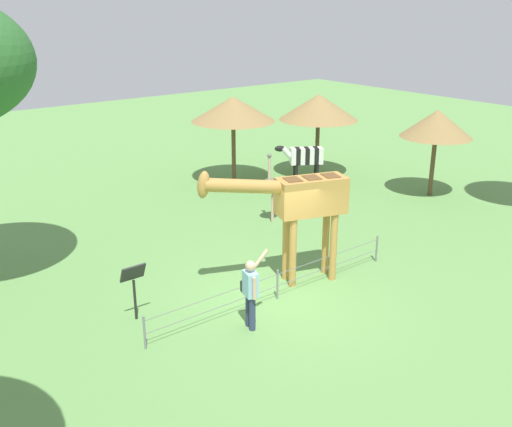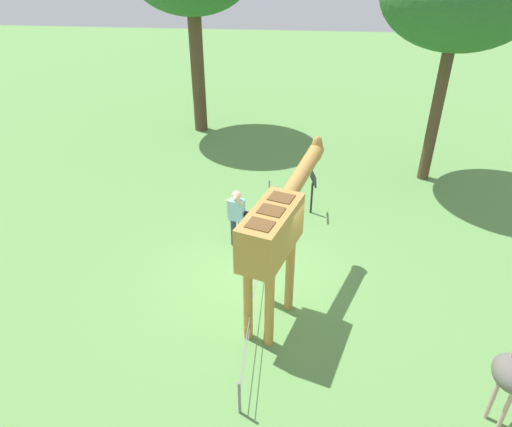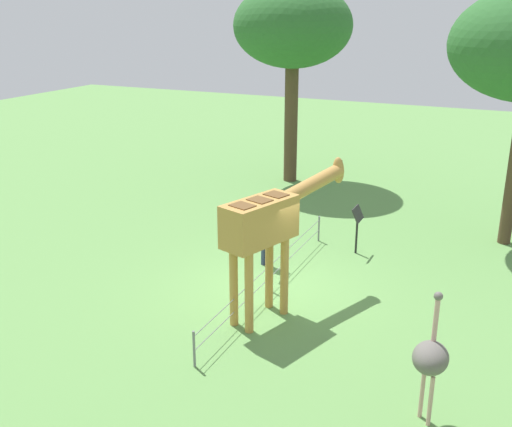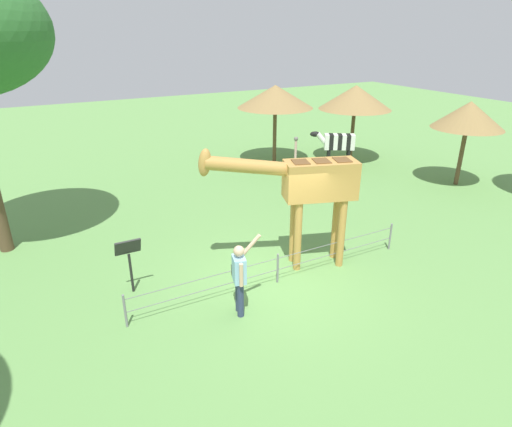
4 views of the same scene
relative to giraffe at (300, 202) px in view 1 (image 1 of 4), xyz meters
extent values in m
plane|color=#60934C|center=(1.04, 0.37, -2.11)|extent=(60.00, 60.00, 0.00)
cylinder|color=#BC8942|center=(0.30, 0.13, -1.22)|extent=(0.18, 0.18, 1.78)
cylinder|color=#BC8942|center=(0.16, -0.29, -1.22)|extent=(0.18, 0.18, 1.78)
cylinder|color=#BC8942|center=(-0.74, 0.48, -1.22)|extent=(0.18, 0.18, 1.78)
cylinder|color=#BC8942|center=(-0.88, 0.06, -1.22)|extent=(0.18, 0.18, 1.78)
cube|color=#BC8942|center=(-0.29, 0.10, 0.12)|extent=(1.83, 1.20, 0.90)
cube|color=brown|center=(0.18, -0.06, 0.58)|extent=(0.48, 0.53, 0.02)
cube|color=brown|center=(-0.29, 0.10, 0.58)|extent=(0.48, 0.53, 0.02)
cube|color=brown|center=(-0.76, 0.25, 0.58)|extent=(0.48, 0.53, 0.02)
cylinder|color=#BC8942|center=(1.27, -0.42, 0.53)|extent=(2.12, 0.97, 0.60)
ellipsoid|color=#BC8942|center=(2.26, -0.75, 0.67)|extent=(0.43, 0.36, 0.67)
cylinder|color=brown|center=(2.26, -0.69, 0.85)|extent=(0.05, 0.05, 0.14)
cylinder|color=brown|center=(2.26, -0.81, 0.85)|extent=(0.05, 0.05, 0.14)
cylinder|color=navy|center=(2.31, 0.99, -1.72)|extent=(0.14, 0.14, 0.78)
cylinder|color=navy|center=(2.37, 1.19, -1.72)|extent=(0.14, 0.14, 0.78)
cube|color=#8CBFE0|center=(2.34, 1.09, -1.05)|extent=(0.32, 0.41, 0.55)
sphere|color=#D8AD8C|center=(2.34, 1.09, -0.64)|extent=(0.22, 0.22, 0.22)
cylinder|color=#D8AD8C|center=(2.03, 1.01, -0.62)|extent=(0.43, 0.19, 0.47)
cylinder|color=#D8AD8C|center=(2.40, 1.30, -1.06)|extent=(0.08, 0.08, 0.50)
cube|color=black|center=(2.33, 0.86, -1.23)|extent=(0.17, 0.22, 0.24)
cylinder|color=black|center=(-5.09, -5.80, -1.63)|extent=(0.12, 0.12, 0.95)
cylinder|color=black|center=(-5.25, -6.06, -1.63)|extent=(0.12, 0.12, 0.95)
cylinder|color=black|center=(-5.77, -5.38, -1.63)|extent=(0.12, 0.12, 0.95)
cylinder|color=black|center=(-5.93, -5.64, -1.63)|extent=(0.12, 0.12, 0.95)
cube|color=silver|center=(-5.95, -5.45, -0.86)|extent=(0.37, 0.47, 0.60)
cube|color=black|center=(-5.80, -5.54, -0.86)|extent=(0.37, 0.47, 0.60)
cube|color=silver|center=(-5.66, -5.63, -0.86)|extent=(0.37, 0.47, 0.60)
cube|color=black|center=(-5.51, -5.72, -0.86)|extent=(0.37, 0.47, 0.60)
cube|color=silver|center=(-5.36, -5.81, -0.86)|extent=(0.37, 0.47, 0.60)
cube|color=black|center=(-5.22, -5.90, -0.86)|extent=(0.37, 0.47, 0.60)
cube|color=silver|center=(-5.07, -5.99, -0.86)|extent=(0.37, 0.47, 0.60)
cylinder|color=silver|center=(-4.87, -6.11, -0.71)|extent=(0.48, 0.40, 0.47)
ellipsoid|color=black|center=(-4.66, -6.24, -0.56)|extent=(0.44, 0.36, 0.22)
cylinder|color=#CC9E93|center=(-2.16, -3.65, -1.66)|extent=(0.07, 0.07, 0.90)
cylinder|color=#CC9E93|center=(-2.32, -3.81, -1.66)|extent=(0.07, 0.07, 0.90)
ellipsoid|color=#66605B|center=(-2.24, -3.73, -0.93)|extent=(0.70, 0.56, 0.49)
cylinder|color=#CC9E93|center=(-2.09, -3.73, -0.38)|extent=(0.08, 0.08, 0.80)
sphere|color=#66605B|center=(-2.09, -3.73, 0.07)|extent=(0.14, 0.14, 0.14)
cylinder|color=brown|center=(-8.51, -2.30, -1.03)|extent=(0.16, 0.16, 2.15)
cone|color=olive|center=(-8.51, -2.30, 0.52)|extent=(2.52, 2.52, 0.97)
cylinder|color=brown|center=(-6.96, -6.67, -0.96)|extent=(0.16, 0.16, 2.29)
cone|color=olive|center=(-6.96, -6.67, 0.68)|extent=(3.08, 3.08, 1.00)
cylinder|color=brown|center=(-3.77, -7.93, -0.90)|extent=(0.16, 0.16, 2.42)
cone|color=olive|center=(-3.77, -7.93, 0.77)|extent=(3.16, 3.16, 0.92)
cylinder|color=black|center=(4.12, -0.78, -1.63)|extent=(0.06, 0.06, 0.95)
cube|color=#2D2D2D|center=(4.12, -0.78, -0.98)|extent=(0.56, 0.21, 0.38)
cylinder|color=slate|center=(-2.46, 0.43, -1.73)|extent=(0.05, 0.05, 0.75)
cylinder|color=slate|center=(1.04, 0.43, -1.73)|extent=(0.05, 0.05, 0.75)
cylinder|color=slate|center=(4.54, 0.43, -1.73)|extent=(0.05, 0.05, 0.75)
cube|color=slate|center=(1.04, 0.43, -1.47)|extent=(7.00, 0.01, 0.01)
cube|color=slate|center=(1.04, 0.43, -1.77)|extent=(7.00, 0.01, 0.01)
camera|label=1|loc=(9.18, 10.04, 4.57)|focal=41.58mm
camera|label=2|loc=(-7.39, -0.30, 4.90)|focal=32.98mm
camera|label=3|loc=(-10.74, -4.66, 4.26)|focal=42.05mm
camera|label=4|loc=(5.58, 7.88, 3.42)|focal=30.36mm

